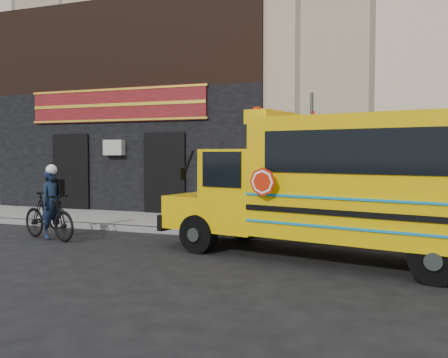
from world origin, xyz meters
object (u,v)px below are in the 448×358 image
sign_pole (311,161)px  cyclist (52,205)px  school_bus (347,183)px  bicycle (48,216)px

sign_pole → cyclist: 6.23m
sign_pole → cyclist: (-5.89, -1.74, -1.07)m
school_bus → bicycle: bearing=-179.1°
sign_pole → bicycle: bearing=-163.2°
bicycle → cyclist: bearing=-35.7°
sign_pole → bicycle: 6.36m
school_bus → cyclist: 6.93m
school_bus → bicycle: size_ratio=3.77×
bicycle → cyclist: 0.26m
sign_pole → cyclist: sign_pole is taller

